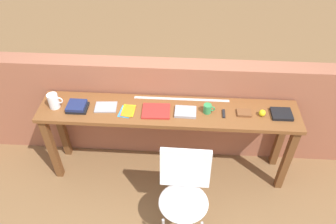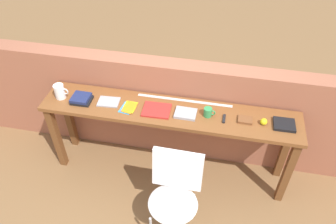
% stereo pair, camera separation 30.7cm
% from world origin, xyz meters
% --- Properties ---
extents(ground_plane, '(40.00, 40.00, 0.00)m').
position_xyz_m(ground_plane, '(0.00, 0.00, 0.00)').
color(ground_plane, brown).
extents(brick_wall_back, '(6.00, 0.20, 1.19)m').
position_xyz_m(brick_wall_back, '(0.00, 0.64, 0.59)').
color(brick_wall_back, '#9E5B42').
rests_on(brick_wall_back, ground).
extents(sideboard, '(2.50, 0.44, 0.88)m').
position_xyz_m(sideboard, '(0.00, 0.30, 0.74)').
color(sideboard, brown).
rests_on(sideboard, ground).
extents(chair_white_moulded, '(0.45, 0.46, 0.89)m').
position_xyz_m(chair_white_moulded, '(0.18, -0.36, 0.53)').
color(chair_white_moulded, white).
rests_on(chair_white_moulded, ground).
extents(pitcher_white, '(0.14, 0.10, 0.18)m').
position_xyz_m(pitcher_white, '(-1.09, 0.28, 0.96)').
color(pitcher_white, white).
rests_on(pitcher_white, sideboard).
extents(book_stack_leftmost, '(0.19, 0.18, 0.05)m').
position_xyz_m(book_stack_leftmost, '(-0.87, 0.27, 0.91)').
color(book_stack_leftmost, black).
rests_on(book_stack_leftmost, sideboard).
extents(magazine_cycling, '(0.22, 0.16, 0.02)m').
position_xyz_m(magazine_cycling, '(-0.60, 0.30, 0.89)').
color(magazine_cycling, '#9E9EA3').
rests_on(magazine_cycling, sideboard).
extents(pamphlet_pile_colourful, '(0.16, 0.19, 0.01)m').
position_xyz_m(pamphlet_pile_colourful, '(-0.39, 0.26, 0.89)').
color(pamphlet_pile_colourful, '#3399D8').
rests_on(pamphlet_pile_colourful, sideboard).
extents(book_open_centre, '(0.27, 0.22, 0.02)m').
position_xyz_m(book_open_centre, '(-0.11, 0.27, 0.89)').
color(book_open_centre, red).
rests_on(book_open_centre, sideboard).
extents(book_grey_hardcover, '(0.20, 0.16, 0.03)m').
position_xyz_m(book_grey_hardcover, '(0.16, 0.27, 0.89)').
color(book_grey_hardcover, '#9E9EA3').
rests_on(book_grey_hardcover, sideboard).
extents(mug, '(0.11, 0.08, 0.09)m').
position_xyz_m(mug, '(0.37, 0.29, 0.92)').
color(mug, '#338C4C').
rests_on(mug, sideboard).
extents(multitool_folded, '(0.03, 0.11, 0.02)m').
position_xyz_m(multitool_folded, '(0.52, 0.27, 0.89)').
color(multitool_folded, black).
rests_on(multitool_folded, sideboard).
extents(leather_journal_brown, '(0.13, 0.10, 0.02)m').
position_xyz_m(leather_journal_brown, '(0.71, 0.29, 0.89)').
color(leather_journal_brown, brown).
rests_on(leather_journal_brown, sideboard).
extents(sports_ball_small, '(0.06, 0.06, 0.06)m').
position_xyz_m(sports_ball_small, '(0.88, 0.28, 0.91)').
color(sports_ball_small, yellow).
rests_on(sports_ball_small, sideboard).
extents(book_repair_rightmost, '(0.19, 0.17, 0.03)m').
position_xyz_m(book_repair_rightmost, '(1.06, 0.30, 0.89)').
color(book_repair_rightmost, black).
rests_on(book_repair_rightmost, sideboard).
extents(ruler_metal_back_edge, '(0.94, 0.03, 0.00)m').
position_xyz_m(ruler_metal_back_edge, '(0.12, 0.47, 0.88)').
color(ruler_metal_back_edge, silver).
rests_on(ruler_metal_back_edge, sideboard).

